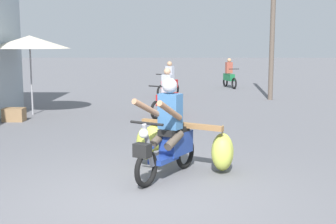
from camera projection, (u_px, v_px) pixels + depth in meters
ground_plane at (142, 196)px, 6.45m from camera, size 120.00×120.00×0.00m
motorbike_main_loaded at (178, 141)px, 7.51m from camera, size 1.74×1.73×1.58m
motorbike_distant_ahead_left at (229, 76)px, 21.81m from camera, size 0.64×1.58×1.40m
motorbike_distant_ahead_right at (169, 82)px, 18.13m from camera, size 0.92×1.44×1.40m
motorbike_distant_far_ahead at (167, 97)px, 13.34m from camera, size 0.89×1.46×1.40m
market_umbrella_near_shop at (30, 42)px, 13.41m from camera, size 2.34×2.34×2.33m
produce_crate at (14, 115)px, 12.53m from camera, size 0.56×0.40×0.36m
utility_pole at (273, 12)px, 16.82m from camera, size 0.18×0.18×6.44m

